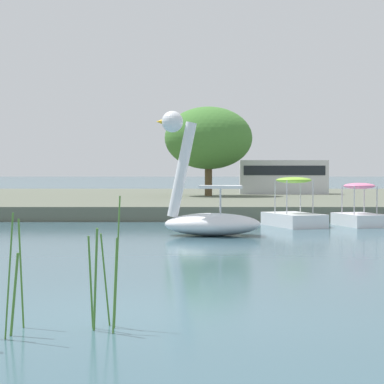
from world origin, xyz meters
The scene contains 8 objects.
ground_plane centered at (0.00, 0.00, 0.00)m, with size 442.05×442.05×0.00m, color #385966.
shore_bank_far centered at (0.00, 30.69, 0.27)m, with size 130.19×27.23×0.53m, color #5B6051.
swan_boat centered at (1.35, 11.44, 0.73)m, with size 2.97×1.50×3.51m.
pedal_boat_lime centered at (4.27, 14.88, 0.43)m, with size 2.00×2.65×1.62m.
pedal_boat_pink centered at (6.45, 15.02, 0.43)m, with size 1.62×2.12×1.43m.
tree_broadleaf_left centered at (1.77, 28.80, 3.50)m, with size 4.81×4.52×4.58m.
parked_van centered at (6.02, 32.22, 1.55)m, with size 4.91×2.16×1.87m.
reed_clump_foreground centered at (-0.96, -1.39, 0.62)m, with size 2.11×1.05×1.59m.
Camera 1 is at (0.93, -9.65, 1.83)m, focal length 70.13 mm.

